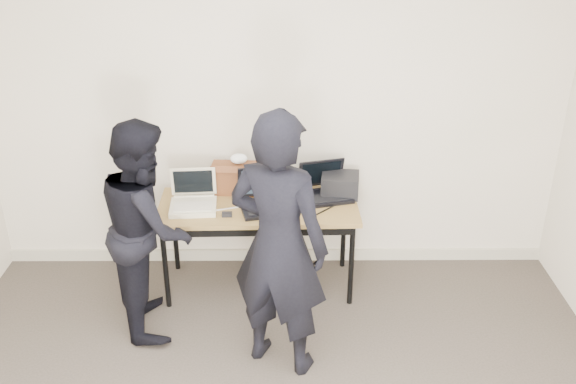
{
  "coord_description": "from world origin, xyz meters",
  "views": [
    {
      "loc": [
        0.08,
        -2.44,
        2.92
      ],
      "look_at": [
        0.1,
        1.6,
        0.95
      ],
      "focal_mm": 40.0,
      "sensor_mm": 36.0,
      "label": 1
    }
  ],
  "objects_px": {
    "desk": "(258,212)",
    "person_typist": "(279,246)",
    "person_observer": "(147,227)",
    "laptop_center": "(265,198)",
    "equipment_box": "(340,185)",
    "laptop_beige": "(193,201)",
    "leather_satchel": "(236,178)",
    "laptop_right": "(324,188)"
  },
  "relations": [
    {
      "from": "desk",
      "to": "person_typist",
      "type": "height_order",
      "value": "person_typist"
    },
    {
      "from": "person_typist",
      "to": "person_observer",
      "type": "relative_size",
      "value": 1.15
    },
    {
      "from": "laptop_center",
      "to": "equipment_box",
      "type": "distance_m",
      "value": 0.61
    },
    {
      "from": "laptop_beige",
      "to": "person_observer",
      "type": "relative_size",
      "value": 0.23
    },
    {
      "from": "desk",
      "to": "laptop_center",
      "type": "xyz_separation_m",
      "value": [
        0.06,
        -0.01,
        0.12
      ]
    },
    {
      "from": "laptop_beige",
      "to": "equipment_box",
      "type": "xyz_separation_m",
      "value": [
        1.11,
        0.22,
        0.03
      ]
    },
    {
      "from": "desk",
      "to": "leather_satchel",
      "type": "distance_m",
      "value": 0.34
    },
    {
      "from": "equipment_box",
      "to": "person_typist",
      "type": "relative_size",
      "value": 0.16
    },
    {
      "from": "desk",
      "to": "laptop_beige",
      "type": "relative_size",
      "value": 4.19
    },
    {
      "from": "laptop_right",
      "to": "leather_satchel",
      "type": "bearing_deg",
      "value": 160.05
    },
    {
      "from": "person_typist",
      "to": "equipment_box",
      "type": "bearing_deg",
      "value": -89.12
    },
    {
      "from": "laptop_center",
      "to": "laptop_right",
      "type": "xyz_separation_m",
      "value": [
        0.45,
        0.18,
        -0.0
      ]
    },
    {
      "from": "leather_satchel",
      "to": "person_typist",
      "type": "bearing_deg",
      "value": -68.93
    },
    {
      "from": "laptop_beige",
      "to": "equipment_box",
      "type": "height_order",
      "value": "laptop_beige"
    },
    {
      "from": "laptop_beige",
      "to": "leather_satchel",
      "type": "distance_m",
      "value": 0.4
    },
    {
      "from": "laptop_beige",
      "to": "leather_satchel",
      "type": "relative_size",
      "value": 0.97
    },
    {
      "from": "laptop_center",
      "to": "person_observer",
      "type": "xyz_separation_m",
      "value": [
        -0.8,
        -0.41,
        -0.01
      ]
    },
    {
      "from": "leather_satchel",
      "to": "person_typist",
      "type": "distance_m",
      "value": 1.16
    },
    {
      "from": "person_typist",
      "to": "person_observer",
      "type": "xyz_separation_m",
      "value": [
        -0.91,
        0.45,
        -0.12
      ]
    },
    {
      "from": "person_observer",
      "to": "laptop_beige",
      "type": "bearing_deg",
      "value": -46.51
    },
    {
      "from": "laptop_right",
      "to": "person_typist",
      "type": "bearing_deg",
      "value": -123.23
    },
    {
      "from": "laptop_right",
      "to": "leather_satchel",
      "type": "height_order",
      "value": "laptop_right"
    },
    {
      "from": "desk",
      "to": "leather_satchel",
      "type": "xyz_separation_m",
      "value": [
        -0.18,
        0.23,
        0.19
      ]
    },
    {
      "from": "person_typist",
      "to": "person_observer",
      "type": "bearing_deg",
      "value": -2.08
    },
    {
      "from": "desk",
      "to": "person_observer",
      "type": "distance_m",
      "value": 0.87
    },
    {
      "from": "laptop_beige",
      "to": "person_typist",
      "type": "distance_m",
      "value": 1.08
    },
    {
      "from": "equipment_box",
      "to": "leather_satchel",
      "type": "bearing_deg",
      "value": 177.48
    },
    {
      "from": "laptop_center",
      "to": "person_typist",
      "type": "distance_m",
      "value": 0.88
    },
    {
      "from": "equipment_box",
      "to": "person_typist",
      "type": "bearing_deg",
      "value": -113.58
    },
    {
      "from": "laptop_right",
      "to": "equipment_box",
      "type": "relative_size",
      "value": 1.55
    },
    {
      "from": "desk",
      "to": "equipment_box",
      "type": "relative_size",
      "value": 5.32
    },
    {
      "from": "equipment_box",
      "to": "laptop_right",
      "type": "bearing_deg",
      "value": -168.53
    },
    {
      "from": "desk",
      "to": "person_observer",
      "type": "bearing_deg",
      "value": -151.72
    },
    {
      "from": "desk",
      "to": "leather_satchel",
      "type": "bearing_deg",
      "value": 127.08
    },
    {
      "from": "laptop_beige",
      "to": "person_typist",
      "type": "height_order",
      "value": "person_typist"
    },
    {
      "from": "person_observer",
      "to": "person_typist",
      "type": "bearing_deg",
      "value": -129.53
    },
    {
      "from": "desk",
      "to": "laptop_right",
      "type": "bearing_deg",
      "value": 16.91
    },
    {
      "from": "person_observer",
      "to": "desk",
      "type": "bearing_deg",
      "value": -73.39
    },
    {
      "from": "laptop_center",
      "to": "desk",
      "type": "bearing_deg",
      "value": 156.25
    },
    {
      "from": "laptop_center",
      "to": "leather_satchel",
      "type": "bearing_deg",
      "value": 121.79
    },
    {
      "from": "desk",
      "to": "person_typist",
      "type": "xyz_separation_m",
      "value": [
        0.16,
        -0.88,
        0.23
      ]
    },
    {
      "from": "laptop_beige",
      "to": "laptop_right",
      "type": "relative_size",
      "value": 0.82
    }
  ]
}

